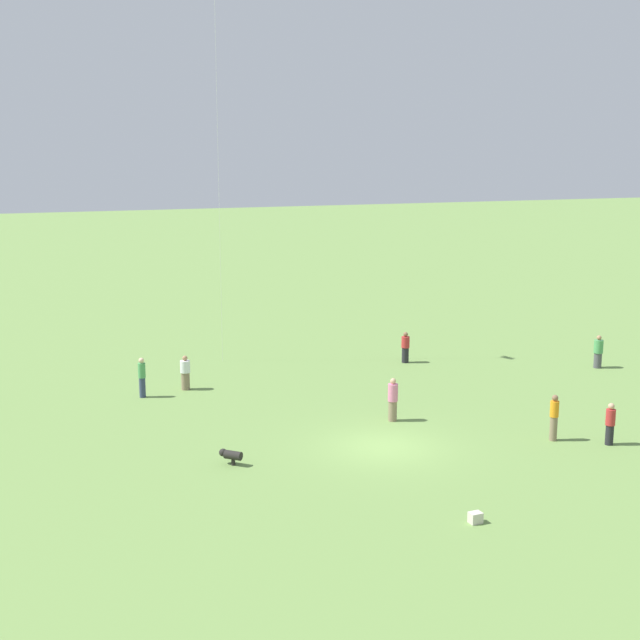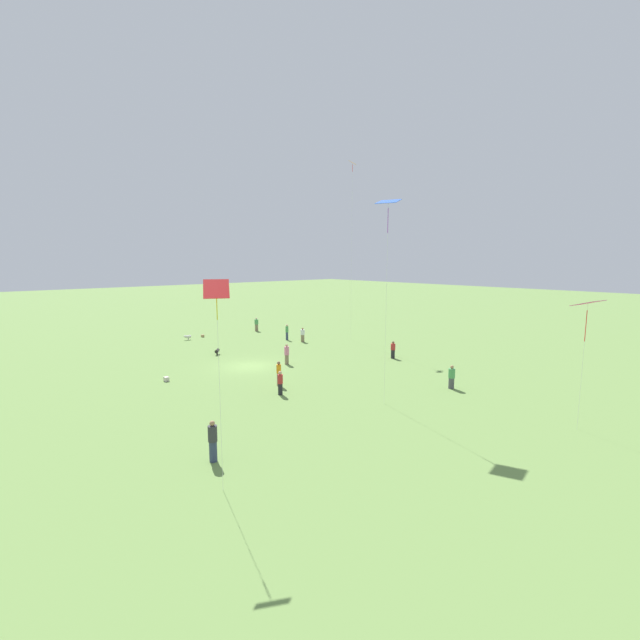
{
  "view_description": "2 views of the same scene",
  "coord_description": "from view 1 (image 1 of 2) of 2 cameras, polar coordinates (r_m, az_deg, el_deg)",
  "views": [
    {
      "loc": [
        12.88,
        29.02,
        11.22
      ],
      "look_at": [
        1.06,
        -4.2,
        4.12
      ],
      "focal_mm": 50.0,
      "sensor_mm": 36.0,
      "label": 1
    },
    {
      "loc": [
        -30.69,
        18.88,
        8.97
      ],
      "look_at": [
        -2.98,
        -5.43,
        3.79
      ],
      "focal_mm": 24.0,
      "sensor_mm": 36.0,
      "label": 2
    }
  ],
  "objects": [
    {
      "name": "person_3",
      "position": [
        41.33,
        -8.62,
        -3.38
      ],
      "size": [
        0.55,
        0.55,
        1.6
      ],
      "rotation": [
        0.0,
        0.0,
        2.89
      ],
      "color": "#847056",
      "rests_on": "ground_plane"
    },
    {
      "name": "person_6",
      "position": [
        46.0,
        5.49,
        -1.77
      ],
      "size": [
        0.49,
        0.49,
        1.61
      ],
      "rotation": [
        0.0,
        0.0,
        4.51
      ],
      "color": "#232328",
      "rests_on": "ground_plane"
    },
    {
      "name": "person_8",
      "position": [
        40.39,
        -11.32,
        -3.61
      ],
      "size": [
        0.45,
        0.45,
        1.81
      ],
      "rotation": [
        0.0,
        0.0,
        0.56
      ],
      "color": "#333D5B",
      "rests_on": "ground_plane"
    },
    {
      "name": "person_0",
      "position": [
        35.3,
        18.08,
        -6.35
      ],
      "size": [
        0.38,
        0.38,
        1.62
      ],
      "rotation": [
        0.0,
        0.0,
        1.62
      ],
      "color": "#232328",
      "rests_on": "ground_plane"
    },
    {
      "name": "person_7",
      "position": [
        36.46,
        4.68,
        -5.11
      ],
      "size": [
        0.42,
        0.42,
        1.8
      ],
      "rotation": [
        0.0,
        0.0,
        4.68
      ],
      "color": "#847056",
      "rests_on": "ground_plane"
    },
    {
      "name": "kite_0",
      "position": [
        45.57,
        -6.75,
        19.25
      ],
      "size": [
        0.83,
        0.88,
        19.44
      ],
      "rotation": [
        0.0,
        0.0,
        4.3
      ],
      "color": "orange",
      "rests_on": "ground_plane"
    },
    {
      "name": "dog_1",
      "position": [
        31.87,
        -5.75,
        -8.59
      ],
      "size": [
        0.78,
        0.74,
        0.55
      ],
      "rotation": [
        0.0,
        0.0,
        3.97
      ],
      "color": "black",
      "rests_on": "ground_plane"
    },
    {
      "name": "person_4",
      "position": [
        46.87,
        17.38,
        -1.97
      ],
      "size": [
        0.48,
        0.48,
        1.67
      ],
      "rotation": [
        0.0,
        0.0,
        1.53
      ],
      "color": "#4C4C51",
      "rests_on": "ground_plane"
    },
    {
      "name": "person_5",
      "position": [
        35.15,
        14.75,
        -6.05
      ],
      "size": [
        0.38,
        0.38,
        1.8
      ],
      "rotation": [
        0.0,
        0.0,
        3.01
      ],
      "color": "#847056",
      "rests_on": "ground_plane"
    },
    {
      "name": "ground_plane",
      "position": [
        33.68,
        4.14,
        -8.11
      ],
      "size": [
        240.0,
        240.0,
        0.0
      ],
      "primitive_type": "plane",
      "color": "#6B8E47"
    },
    {
      "name": "picnic_bag_1",
      "position": [
        27.66,
        9.92,
        -12.35
      ],
      "size": [
        0.4,
        0.33,
        0.33
      ],
      "rotation": [
        0.0,
        0.0,
        0.08
      ],
      "color": "beige",
      "rests_on": "ground_plane"
    }
  ]
}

